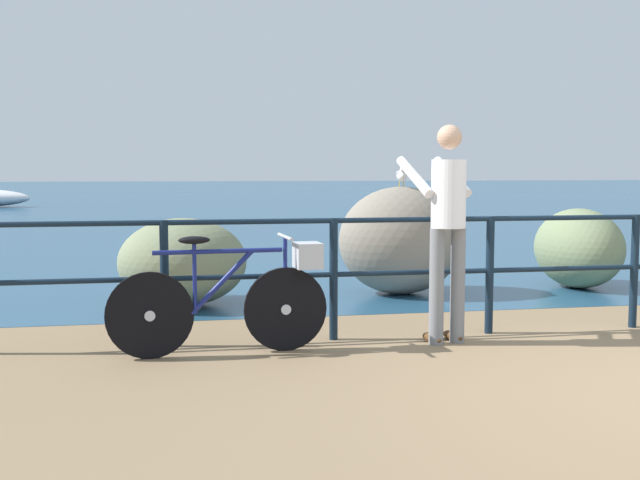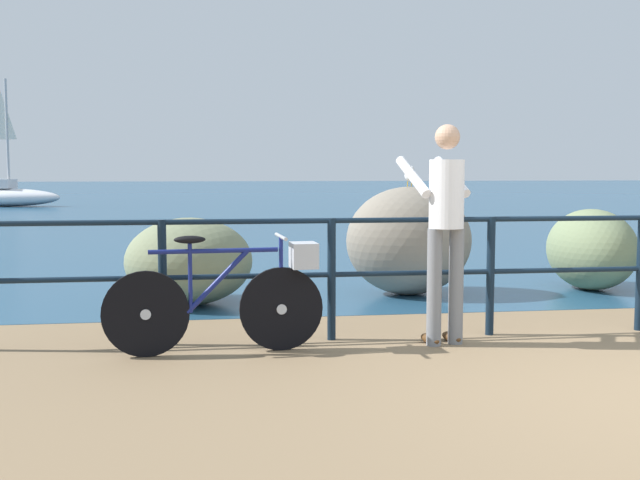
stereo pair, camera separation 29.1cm
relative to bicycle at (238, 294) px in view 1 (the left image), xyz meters
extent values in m
cube|color=#846B4C|center=(2.89, 18.31, -0.51)|extent=(120.00, 120.00, 0.10)
cube|color=navy|center=(2.89, 46.34, -0.46)|extent=(120.00, 90.00, 0.01)
cylinder|color=black|center=(-0.56, 0.34, 0.05)|extent=(0.07, 0.07, 1.02)
cylinder|color=black|center=(0.82, 0.34, 0.05)|extent=(0.07, 0.07, 1.02)
cylinder|color=black|center=(2.20, 0.34, 0.05)|extent=(0.07, 0.07, 1.02)
cylinder|color=black|center=(3.58, 0.34, 0.05)|extent=(0.07, 0.07, 1.02)
cylinder|color=black|center=(2.89, 0.34, 0.54)|extent=(9.66, 0.04, 0.04)
cylinder|color=black|center=(2.89, 0.34, 0.09)|extent=(9.66, 0.04, 0.04)
cylinder|color=black|center=(-0.67, -0.05, -0.13)|extent=(0.66, 0.08, 0.66)
cylinder|color=#B7BCC6|center=(-0.67, -0.05, -0.13)|extent=(0.08, 0.06, 0.08)
cylinder|color=black|center=(0.37, 0.03, -0.13)|extent=(0.66, 0.08, 0.66)
cylinder|color=#B7BCC6|center=(0.37, 0.03, -0.13)|extent=(0.08, 0.06, 0.08)
cylinder|color=navy|center=(-0.15, -0.01, 0.34)|extent=(0.99, 0.10, 0.04)
cylinder|color=navy|center=(-0.12, -0.01, 0.10)|extent=(0.50, 0.07, 0.50)
cylinder|color=navy|center=(-0.33, -0.02, 0.13)|extent=(0.03, 0.03, 0.53)
ellipsoid|color=black|center=(-0.33, -0.02, 0.43)|extent=(0.25, 0.12, 0.06)
cylinder|color=navy|center=(0.37, 0.03, 0.15)|extent=(0.03, 0.03, 0.57)
cylinder|color=#B7BCC6|center=(0.37, 0.03, 0.44)|extent=(0.06, 0.48, 0.03)
cube|color=#B7BCC6|center=(0.55, 0.04, 0.29)|extent=(0.22, 0.25, 0.20)
cylinder|color=slate|center=(1.61, 0.02, 0.01)|extent=(0.12, 0.12, 0.95)
ellipsoid|color=#513319|center=(1.59, 0.08, -0.42)|extent=(0.15, 0.28, 0.08)
cylinder|color=slate|center=(1.80, 0.06, 0.01)|extent=(0.12, 0.12, 0.95)
ellipsoid|color=#513319|center=(1.79, 0.12, -0.42)|extent=(0.15, 0.28, 0.08)
cylinder|color=white|center=(1.70, 0.04, 0.76)|extent=(0.28, 0.28, 0.55)
sphere|color=tan|center=(1.70, 0.04, 1.22)|extent=(0.20, 0.20, 0.20)
cylinder|color=white|center=(1.48, 0.23, 0.90)|extent=(0.19, 0.52, 0.34)
cylinder|color=white|center=(1.83, 0.31, 0.90)|extent=(0.19, 0.52, 0.34)
ellipsoid|color=gray|center=(2.05, 2.52, 0.15)|extent=(1.43, 1.17, 1.23)
ellipsoid|color=gray|center=(-0.41, 2.20, -0.01)|extent=(1.33, 1.27, 0.92)
ellipsoid|color=gray|center=(4.29, 2.58, 0.01)|extent=(0.97, 1.30, 0.96)
cylinder|color=gold|center=(2.07, 2.50, 0.80)|extent=(0.01, 0.01, 0.06)
cylinder|color=gold|center=(2.02, 2.51, 0.80)|extent=(0.01, 0.01, 0.06)
ellipsoid|color=white|center=(2.04, 2.50, 0.89)|extent=(0.14, 0.27, 0.13)
ellipsoid|color=#9E9EA3|center=(2.05, 2.52, 0.92)|extent=(0.15, 0.25, 0.06)
sphere|color=white|center=(2.03, 2.38, 0.96)|extent=(0.08, 0.08, 0.08)
cone|color=gold|center=(2.02, 2.33, 0.96)|extent=(0.03, 0.05, 0.02)
camera|label=1|loc=(-0.44, -5.81, 0.95)|focal=42.74mm
camera|label=2|loc=(-0.15, -5.86, 0.95)|focal=42.74mm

